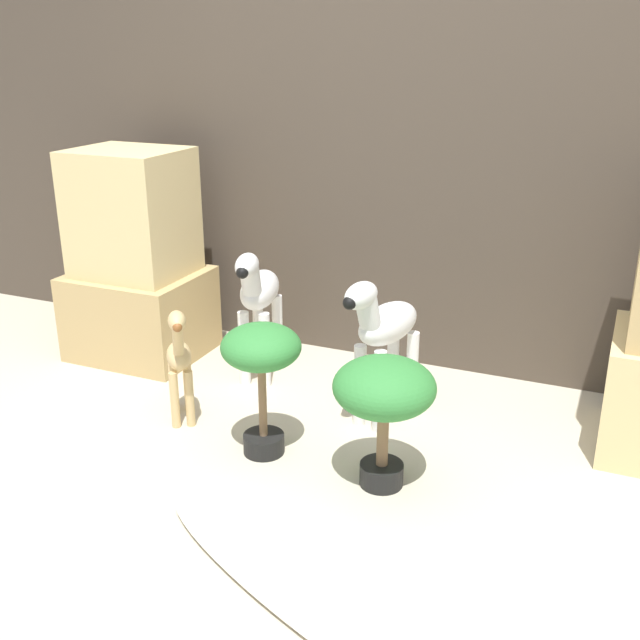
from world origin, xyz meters
TOP-DOWN VIEW (x-y plane):
  - ground_plane at (0.00, 0.00)m, footprint 14.00×14.00m
  - wall_back at (0.00, 1.60)m, footprint 6.40×0.08m
  - rock_pillar_left at (-1.30, 1.12)m, footprint 0.64×0.55m
  - zebra_right at (0.09, 0.91)m, footprint 0.25×0.51m
  - zebra_left at (-0.60, 1.10)m, footprint 0.25×0.51m
  - giraffe_figurine at (-0.69, 0.55)m, footprint 0.26×0.32m
  - potted_palm_front at (0.26, 0.43)m, footprint 0.37×0.37m
  - potted_palm_back at (-0.25, 0.46)m, footprint 0.31×0.31m
  - surfboard at (0.25, -0.24)m, footprint 1.34×0.76m

SIDE VIEW (x-z plane):
  - ground_plane at x=0.00m, z-range 0.00..0.00m
  - surfboard at x=0.25m, z-range -0.02..0.06m
  - giraffe_figurine at x=-0.69m, z-range 0.02..0.57m
  - potted_palm_front at x=0.26m, z-range 0.12..0.62m
  - potted_palm_back at x=-0.25m, z-range 0.14..0.68m
  - zebra_right at x=0.09m, z-range 0.07..0.74m
  - zebra_left at x=-0.60m, z-range 0.07..0.74m
  - rock_pillar_left at x=-1.30m, z-range -0.05..1.01m
  - wall_back at x=0.00m, z-range 0.00..2.20m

